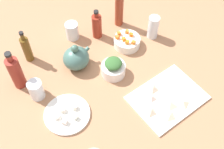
{
  "coord_description": "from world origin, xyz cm",
  "views": [
    {
      "loc": [
        -51.95,
        -64.52,
        120.05
      ],
      "look_at": [
        0.0,
        0.0,
        8.0
      ],
      "focal_mm": 45.5,
      "sensor_mm": 36.0,
      "label": 1
    }
  ],
  "objects_px": {
    "cutting_board": "(167,98)",
    "plate_tofu": "(67,114)",
    "drinking_glass_2": "(72,31)",
    "drinking_glass_0": "(36,90)",
    "bottle_2": "(119,9)",
    "bowl_carrots": "(127,42)",
    "bottle_0": "(16,72)",
    "bowl_greens": "(113,69)",
    "teapot": "(76,58)",
    "bottle_1": "(97,26)",
    "bottle_3": "(27,49)",
    "drinking_glass_1": "(153,27)"
  },
  "relations": [
    {
      "from": "cutting_board",
      "to": "plate_tofu",
      "type": "xyz_separation_m",
      "value": [
        -0.43,
        0.23,
        0.0
      ]
    },
    {
      "from": "cutting_board",
      "to": "drinking_glass_2",
      "type": "xyz_separation_m",
      "value": [
        -0.12,
        0.62,
        0.04
      ]
    },
    {
      "from": "cutting_board",
      "to": "drinking_glass_0",
      "type": "relative_size",
      "value": 3.31
    },
    {
      "from": "cutting_board",
      "to": "bottle_2",
      "type": "height_order",
      "value": "bottle_2"
    },
    {
      "from": "plate_tofu",
      "to": "bowl_carrots",
      "type": "xyz_separation_m",
      "value": [
        0.5,
        0.16,
        0.02
      ]
    },
    {
      "from": "bottle_0",
      "to": "bottle_2",
      "type": "distance_m",
      "value": 0.66
    },
    {
      "from": "bottle_0",
      "to": "drinking_glass_2",
      "type": "xyz_separation_m",
      "value": [
        0.39,
        0.11,
        -0.05
      ]
    },
    {
      "from": "bowl_greens",
      "to": "teapot",
      "type": "relative_size",
      "value": 0.8
    },
    {
      "from": "bottle_1",
      "to": "bottle_3",
      "type": "height_order",
      "value": "bottle_3"
    },
    {
      "from": "bottle_3",
      "to": "bottle_1",
      "type": "bearing_deg",
      "value": -12.96
    },
    {
      "from": "bottle_1",
      "to": "drinking_glass_2",
      "type": "distance_m",
      "value": 0.14
    },
    {
      "from": "cutting_board",
      "to": "bottle_3",
      "type": "height_order",
      "value": "bottle_3"
    },
    {
      "from": "drinking_glass_1",
      "to": "drinking_glass_2",
      "type": "distance_m",
      "value": 0.45
    },
    {
      "from": "bowl_carrots",
      "to": "teapot",
      "type": "height_order",
      "value": "teapot"
    },
    {
      "from": "cutting_board",
      "to": "drinking_glass_1",
      "type": "xyz_separation_m",
      "value": [
        0.23,
        0.35,
        0.06
      ]
    },
    {
      "from": "bowl_carrots",
      "to": "bottle_3",
      "type": "distance_m",
      "value": 0.53
    },
    {
      "from": "cutting_board",
      "to": "drinking_glass_1",
      "type": "relative_size",
      "value": 2.45
    },
    {
      "from": "cutting_board",
      "to": "drinking_glass_2",
      "type": "bearing_deg",
      "value": 101.28
    },
    {
      "from": "teapot",
      "to": "drinking_glass_1",
      "type": "height_order",
      "value": "teapot"
    },
    {
      "from": "plate_tofu",
      "to": "drinking_glass_2",
      "type": "distance_m",
      "value": 0.5
    },
    {
      "from": "bottle_0",
      "to": "bottle_3",
      "type": "xyz_separation_m",
      "value": [
        0.12,
        0.12,
        -0.02
      ]
    },
    {
      "from": "bottle_0",
      "to": "bottle_3",
      "type": "bearing_deg",
      "value": 44.99
    },
    {
      "from": "drinking_glass_2",
      "to": "bottle_0",
      "type": "bearing_deg",
      "value": -164.76
    },
    {
      "from": "drinking_glass_0",
      "to": "bottle_0",
      "type": "bearing_deg",
      "value": 105.98
    },
    {
      "from": "cutting_board",
      "to": "bottle_3",
      "type": "bearing_deg",
      "value": 121.71
    },
    {
      "from": "bottle_1",
      "to": "bottle_2",
      "type": "xyz_separation_m",
      "value": [
        0.16,
        -0.0,
        0.03
      ]
    },
    {
      "from": "teapot",
      "to": "bottle_1",
      "type": "height_order",
      "value": "bottle_1"
    },
    {
      "from": "bowl_greens",
      "to": "bowl_carrots",
      "type": "bearing_deg",
      "value": 30.13
    },
    {
      "from": "cutting_board",
      "to": "bottle_2",
      "type": "xyz_separation_m",
      "value": [
        0.15,
        0.55,
        0.1
      ]
    },
    {
      "from": "drinking_glass_0",
      "to": "bowl_carrots",
      "type": "bearing_deg",
      "value": -1.81
    },
    {
      "from": "bottle_2",
      "to": "drinking_glass_1",
      "type": "distance_m",
      "value": 0.22
    },
    {
      "from": "bottle_3",
      "to": "bowl_carrots",
      "type": "bearing_deg",
      "value": -28.02
    },
    {
      "from": "bowl_greens",
      "to": "teapot",
      "type": "distance_m",
      "value": 0.2
    },
    {
      "from": "bottle_3",
      "to": "plate_tofu",
      "type": "bearing_deg",
      "value": -94.65
    },
    {
      "from": "teapot",
      "to": "bottle_1",
      "type": "distance_m",
      "value": 0.24
    },
    {
      "from": "plate_tofu",
      "to": "drinking_glass_1",
      "type": "distance_m",
      "value": 0.67
    },
    {
      "from": "bowl_greens",
      "to": "bottle_1",
      "type": "distance_m",
      "value": 0.29
    },
    {
      "from": "bottle_1",
      "to": "plate_tofu",
      "type": "bearing_deg",
      "value": -142.58
    },
    {
      "from": "plate_tofu",
      "to": "drinking_glass_0",
      "type": "relative_size",
      "value": 2.11
    },
    {
      "from": "plate_tofu",
      "to": "teapot",
      "type": "relative_size",
      "value": 1.4
    },
    {
      "from": "plate_tofu",
      "to": "bowl_greens",
      "type": "relative_size",
      "value": 1.74
    },
    {
      "from": "teapot",
      "to": "bottle_2",
      "type": "height_order",
      "value": "bottle_2"
    },
    {
      "from": "bottle_1",
      "to": "bottle_2",
      "type": "height_order",
      "value": "bottle_2"
    },
    {
      "from": "drinking_glass_0",
      "to": "bottle_2",
      "type": "bearing_deg",
      "value": 12.81
    },
    {
      "from": "drinking_glass_1",
      "to": "bowl_carrots",
      "type": "bearing_deg",
      "value": 166.51
    },
    {
      "from": "teapot",
      "to": "drinking_glass_0",
      "type": "distance_m",
      "value": 0.26
    },
    {
      "from": "bottle_2",
      "to": "drinking_glass_1",
      "type": "bearing_deg",
      "value": -67.57
    },
    {
      "from": "bowl_carrots",
      "to": "bottle_2",
      "type": "distance_m",
      "value": 0.2
    },
    {
      "from": "bottle_2",
      "to": "drinking_glass_2",
      "type": "xyz_separation_m",
      "value": [
        -0.27,
        0.08,
        -0.06
      ]
    },
    {
      "from": "plate_tofu",
      "to": "bowl_carrots",
      "type": "distance_m",
      "value": 0.53
    }
  ]
}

